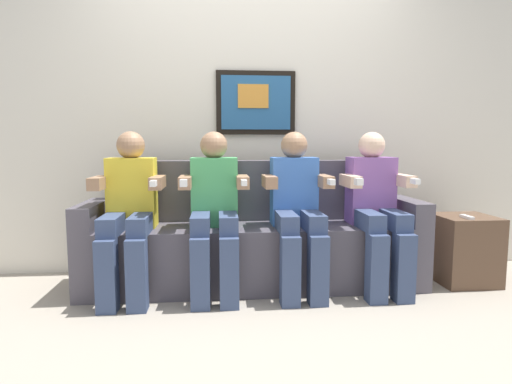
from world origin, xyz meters
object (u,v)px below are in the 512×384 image
(person_leftmost, at_px, (129,207))
(person_rightmost, at_px, (376,204))
(person_left_center, at_px, (214,206))
(side_table_right, at_px, (464,249))
(person_right_center, at_px, (297,205))
(spare_remote_on_table, at_px, (467,217))
(couch, at_px, (254,242))

(person_leftmost, xyz_separation_m, person_rightmost, (1.70, -0.00, 0.00))
(person_left_center, height_order, side_table_right, person_left_center)
(person_leftmost, relative_size, person_rightmost, 1.00)
(person_right_center, bearing_deg, person_left_center, -179.95)
(person_rightmost, height_order, side_table_right, person_rightmost)
(person_left_center, height_order, spare_remote_on_table, person_left_center)
(person_right_center, distance_m, spare_remote_on_table, 1.22)
(person_leftmost, distance_m, person_rightmost, 1.70)
(person_left_center, bearing_deg, person_right_center, 0.05)
(person_leftmost, bearing_deg, person_rightmost, -0.02)
(person_right_center, xyz_separation_m, spare_remote_on_table, (1.22, -0.04, -0.10))
(couch, bearing_deg, side_table_right, -3.95)
(person_leftmost, relative_size, person_right_center, 1.00)
(person_leftmost, height_order, person_right_center, same)
(person_rightmost, bearing_deg, couch, 168.74)
(couch, distance_m, person_left_center, 0.44)
(side_table_right, bearing_deg, spare_remote_on_table, -118.04)
(couch, relative_size, side_table_right, 4.82)
(person_right_center, relative_size, side_table_right, 2.22)
(couch, height_order, person_leftmost, person_leftmost)
(person_right_center, relative_size, person_rightmost, 1.00)
(person_rightmost, bearing_deg, person_right_center, 179.95)
(person_rightmost, bearing_deg, spare_remote_on_table, -3.54)
(person_right_center, bearing_deg, couch, 149.26)
(person_left_center, bearing_deg, person_rightmost, 0.00)
(person_left_center, height_order, person_rightmost, same)
(side_table_right, relative_size, spare_remote_on_table, 3.85)
(person_left_center, relative_size, spare_remote_on_table, 8.54)
(person_left_center, xyz_separation_m, side_table_right, (1.84, 0.06, -0.36))
(spare_remote_on_table, bearing_deg, person_leftmost, 179.00)
(person_right_center, distance_m, person_rightmost, 0.56)
(side_table_right, bearing_deg, couch, 176.05)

